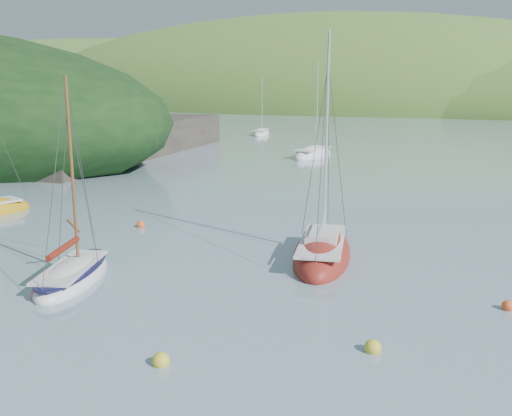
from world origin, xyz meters
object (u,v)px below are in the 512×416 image
at_px(distant_sloop_a, 313,155).
at_px(distant_sloop_c, 261,134).
at_px(sloop_red, 322,254).
at_px(daysailer_white, 72,275).

distance_m(distant_sloop_a, distant_sloop_c, 26.05).
bearing_deg(sloop_red, daysailer_white, -153.00).
xyz_separation_m(daysailer_white, sloop_red, (7.64, 7.11, 0.01)).
bearing_deg(distant_sloop_c, daysailer_white, -86.36).
relative_size(daysailer_white, sloop_red, 0.80).
bearing_deg(distant_sloop_a, sloop_red, -65.53).
relative_size(sloop_red, distant_sloop_c, 1.17).
bearing_deg(daysailer_white, distant_sloop_a, 75.52).
distance_m(daysailer_white, distant_sloop_c, 64.04).
bearing_deg(sloop_red, distant_sloop_c, 103.11).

